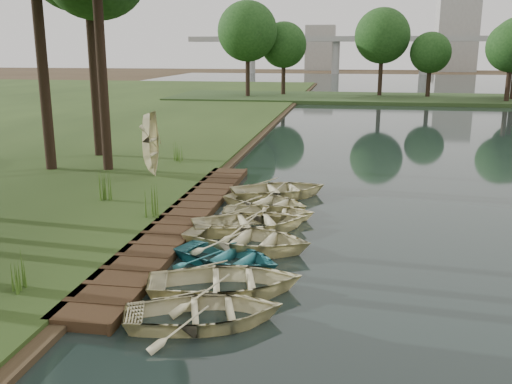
% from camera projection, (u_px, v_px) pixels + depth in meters
% --- Properties ---
extents(ground, '(300.00, 300.00, 0.00)m').
position_uv_depth(ground, '(229.00, 226.00, 19.46)').
color(ground, '#3D2F1D').
extents(boardwalk, '(1.60, 16.00, 0.30)m').
position_uv_depth(boardwalk, '(183.00, 219.00, 19.68)').
color(boardwalk, '#372515').
rests_on(boardwalk, ground).
extents(peninsula, '(50.00, 14.00, 0.45)m').
position_uv_depth(peninsula, '(386.00, 99.00, 65.96)').
color(peninsula, '#2A411D').
rests_on(peninsula, ground).
extents(far_trees, '(45.60, 5.60, 8.80)m').
position_uv_depth(far_trees, '(360.00, 43.00, 64.97)').
color(far_trees, black).
rests_on(far_trees, peninsula).
extents(bridge, '(95.90, 4.00, 8.60)m').
position_uv_depth(bridge, '(390.00, 43.00, 130.56)').
color(bridge, '#A5A5A0').
rests_on(bridge, ground).
extents(building_a, '(10.00, 8.00, 18.00)m').
position_uv_depth(building_a, '(456.00, 36.00, 146.42)').
color(building_a, '#A5A5A0').
rests_on(building_a, ground).
extents(building_b, '(8.00, 8.00, 12.00)m').
position_uv_depth(building_b, '(320.00, 48.00, 157.48)').
color(building_b, '#A5A5A0').
rests_on(building_b, ground).
extents(rowboat_0, '(4.03, 3.38, 0.72)m').
position_uv_depth(rowboat_0, '(205.00, 309.00, 12.35)').
color(rowboat_0, beige).
rests_on(rowboat_0, water).
extents(rowboat_1, '(4.34, 3.56, 0.78)m').
position_uv_depth(rowboat_1, '(226.00, 279.00, 13.88)').
color(rowboat_1, beige).
rests_on(rowboat_1, water).
extents(rowboat_2, '(3.77, 3.27, 0.65)m').
position_uv_depth(rowboat_2, '(228.00, 254.00, 15.72)').
color(rowboat_2, teal).
rests_on(rowboat_2, water).
extents(rowboat_3, '(4.35, 3.47, 0.81)m').
position_uv_depth(rowboat_3, '(247.00, 236.00, 16.97)').
color(rowboat_3, beige).
rests_on(rowboat_3, water).
extents(rowboat_4, '(4.63, 4.04, 0.80)m').
position_uv_depth(rowboat_4, '(251.00, 220.00, 18.61)').
color(rowboat_4, beige).
rests_on(rowboat_4, water).
extents(rowboat_5, '(3.25, 2.36, 0.66)m').
position_uv_depth(rowboat_5, '(269.00, 210.00, 19.94)').
color(rowboat_5, beige).
rests_on(rowboat_5, water).
extents(rowboat_6, '(4.11, 3.63, 0.71)m').
position_uv_depth(rowboat_6, '(266.00, 200.00, 21.26)').
color(rowboat_6, beige).
rests_on(rowboat_6, water).
extents(rowboat_7, '(4.68, 4.12, 0.80)m').
position_uv_depth(rowboat_7, '(280.00, 187.00, 22.92)').
color(rowboat_7, beige).
rests_on(rowboat_7, water).
extents(stored_rowboat, '(2.95, 2.14, 0.60)m').
position_uv_depth(stored_rowboat, '(154.00, 170.00, 25.55)').
color(stored_rowboat, beige).
rests_on(stored_rowboat, bank).
extents(reeds_0, '(0.60, 0.60, 0.86)m').
position_uv_depth(reeds_0, '(13.00, 273.00, 13.48)').
color(reeds_0, '#3F661E').
rests_on(reeds_0, bank).
extents(reeds_1, '(0.60, 0.60, 1.08)m').
position_uv_depth(reeds_1, '(153.00, 201.00, 19.45)').
color(reeds_1, '#3F661E').
rests_on(reeds_1, bank).
extents(reeds_2, '(0.60, 0.60, 1.08)m').
position_uv_depth(reeds_2, '(104.00, 186.00, 21.57)').
color(reeds_2, '#3F661E').
rests_on(reeds_2, bank).
extents(reeds_3, '(0.60, 0.60, 0.94)m').
position_uv_depth(reeds_3, '(177.00, 152.00, 28.83)').
color(reeds_3, '#3F661E').
rests_on(reeds_3, bank).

